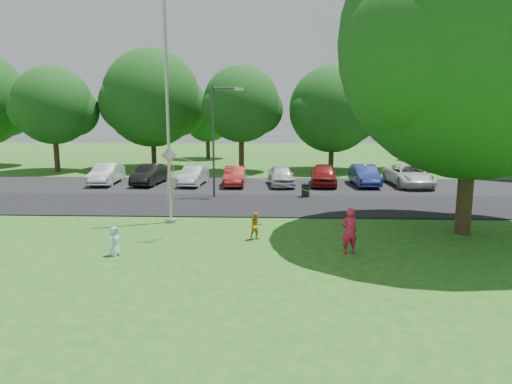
{
  "coord_description": "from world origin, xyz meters",
  "views": [
    {
      "loc": [
        1.18,
        -15.01,
        4.91
      ],
      "look_at": [
        0.41,
        4.0,
        1.6
      ],
      "focal_mm": 32.0,
      "sensor_mm": 36.0,
      "label": 1
    }
  ],
  "objects_px": {
    "flagpole": "(168,130)",
    "child_blue": "(115,241)",
    "street_lamp": "(218,131)",
    "child_yellow": "(256,226)",
    "big_tree": "(475,49)",
    "woman": "(349,231)",
    "trash_can": "(306,191)",
    "kite": "(173,167)"
  },
  "relations": [
    {
      "from": "trash_can",
      "to": "big_tree",
      "type": "distance_m",
      "value": 11.98
    },
    {
      "from": "street_lamp",
      "to": "kite",
      "type": "bearing_deg",
      "value": -92.41
    },
    {
      "from": "woman",
      "to": "child_yellow",
      "type": "height_order",
      "value": "woman"
    },
    {
      "from": "big_tree",
      "to": "kite",
      "type": "xyz_separation_m",
      "value": [
        -11.53,
        -1.31,
        -4.46
      ]
    },
    {
      "from": "street_lamp",
      "to": "child_yellow",
      "type": "xyz_separation_m",
      "value": [
        2.57,
        -8.84,
        -3.33
      ]
    },
    {
      "from": "street_lamp",
      "to": "child_blue",
      "type": "distance_m",
      "value": 11.79
    },
    {
      "from": "flagpole",
      "to": "kite",
      "type": "xyz_separation_m",
      "value": [
        0.82,
        -2.84,
        -1.31
      ]
    },
    {
      "from": "trash_can",
      "to": "woman",
      "type": "relative_size",
      "value": 0.49
    },
    {
      "from": "trash_can",
      "to": "woman",
      "type": "xyz_separation_m",
      "value": [
        0.81,
        -10.71,
        0.42
      ]
    },
    {
      "from": "child_blue",
      "to": "kite",
      "type": "bearing_deg",
      "value": -16.74
    },
    {
      "from": "flagpole",
      "to": "child_yellow",
      "type": "xyz_separation_m",
      "value": [
        3.98,
        -2.7,
        -3.62
      ]
    },
    {
      "from": "flagpole",
      "to": "child_blue",
      "type": "relative_size",
      "value": 9.63
    },
    {
      "from": "big_tree",
      "to": "trash_can",
      "type": "bearing_deg",
      "value": 126.64
    },
    {
      "from": "big_tree",
      "to": "kite",
      "type": "height_order",
      "value": "big_tree"
    },
    {
      "from": "big_tree",
      "to": "street_lamp",
      "type": "bearing_deg",
      "value": 144.97
    },
    {
      "from": "child_blue",
      "to": "kite",
      "type": "relative_size",
      "value": 0.15
    },
    {
      "from": "trash_can",
      "to": "flagpole",
      "type": "bearing_deg",
      "value": -135.83
    },
    {
      "from": "street_lamp",
      "to": "child_blue",
      "type": "height_order",
      "value": "street_lamp"
    },
    {
      "from": "trash_can",
      "to": "kite",
      "type": "relative_size",
      "value": 0.12
    },
    {
      "from": "flagpole",
      "to": "woman",
      "type": "relative_size",
      "value": 6.07
    },
    {
      "from": "flagpole",
      "to": "child_yellow",
      "type": "bearing_deg",
      "value": -34.13
    },
    {
      "from": "big_tree",
      "to": "woman",
      "type": "distance_m",
      "value": 8.7
    },
    {
      "from": "big_tree",
      "to": "child_yellow",
      "type": "distance_m",
      "value": 10.83
    },
    {
      "from": "trash_can",
      "to": "woman",
      "type": "distance_m",
      "value": 10.74
    },
    {
      "from": "street_lamp",
      "to": "trash_can",
      "type": "distance_m",
      "value": 6.17
    },
    {
      "from": "flagpole",
      "to": "street_lamp",
      "type": "relative_size",
      "value": 1.55
    },
    {
      "from": "woman",
      "to": "child_blue",
      "type": "height_order",
      "value": "woman"
    },
    {
      "from": "trash_can",
      "to": "child_blue",
      "type": "relative_size",
      "value": 0.78
    },
    {
      "from": "flagpole",
      "to": "child_blue",
      "type": "xyz_separation_m",
      "value": [
        -0.85,
        -4.94,
        -3.65
      ]
    },
    {
      "from": "child_yellow",
      "to": "big_tree",
      "type": "bearing_deg",
      "value": -13.84
    },
    {
      "from": "flagpole",
      "to": "kite",
      "type": "relative_size",
      "value": 1.44
    },
    {
      "from": "flagpole",
      "to": "big_tree",
      "type": "xyz_separation_m",
      "value": [
        12.35,
        -1.53,
        3.15
      ]
    },
    {
      "from": "kite",
      "to": "trash_can",
      "type": "bearing_deg",
      "value": 56.86
    },
    {
      "from": "child_blue",
      "to": "kite",
      "type": "xyz_separation_m",
      "value": [
        1.67,
        2.1,
        2.34
      ]
    },
    {
      "from": "trash_can",
      "to": "street_lamp",
      "type": "bearing_deg",
      "value": -177.87
    },
    {
      "from": "trash_can",
      "to": "big_tree",
      "type": "xyz_separation_m",
      "value": [
        5.84,
        -7.86,
        6.91
      ]
    },
    {
      "from": "street_lamp",
      "to": "child_yellow",
      "type": "relative_size",
      "value": 5.9
    },
    {
      "from": "trash_can",
      "to": "woman",
      "type": "height_order",
      "value": "woman"
    },
    {
      "from": "child_blue",
      "to": "woman",
      "type": "bearing_deg",
      "value": -64.3
    },
    {
      "from": "big_tree",
      "to": "woman",
      "type": "xyz_separation_m",
      "value": [
        -5.03,
        -2.85,
        -6.49
      ]
    },
    {
      "from": "flagpole",
      "to": "child_yellow",
      "type": "distance_m",
      "value": 6.02
    },
    {
      "from": "child_yellow",
      "to": "kite",
      "type": "distance_m",
      "value": 3.92
    }
  ]
}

